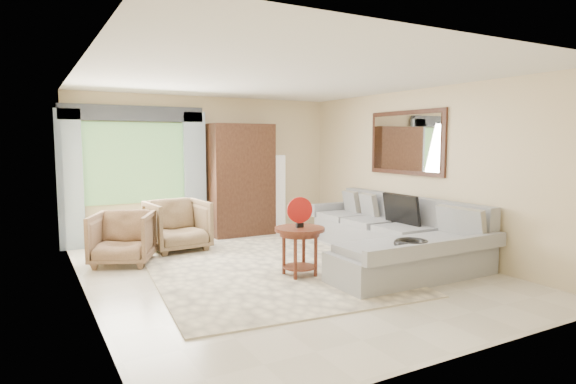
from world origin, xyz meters
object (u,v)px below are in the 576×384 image
armoire (241,180)px  potted_plant (107,231)px  coffee_table (300,251)px  armchair_left (123,238)px  armchair_right (178,225)px  floor_lamp (277,193)px  tv_screen (401,210)px  sectional_sofa (394,241)px

armoire → potted_plant: bearing=-178.9°
coffee_table → potted_plant: 3.57m
coffee_table → armchair_left: (-1.91, 1.80, 0.04)m
armchair_right → potted_plant: (-0.99, 0.71, -0.13)m
armchair_right → floor_lamp: 2.42m
armchair_left → armoire: 2.78m
tv_screen → floor_lamp: bearing=104.0°
armchair_left → potted_plant: 1.19m
tv_screen → armchair_right: size_ratio=0.81×
armchair_left → floor_lamp: floor_lamp is taller
armchair_right → floor_lamp: size_ratio=0.61×
coffee_table → armoire: 3.15m
sectional_sofa → armoire: size_ratio=1.65×
floor_lamp → sectional_sofa: bearing=-81.7°
sectional_sofa → armoire: armoire is taller
potted_plant → floor_lamp: size_ratio=0.39×
sectional_sofa → floor_lamp: size_ratio=2.31×
sectional_sofa → tv_screen: tv_screen is taller
sectional_sofa → armchair_left: 4.00m
armchair_right → sectional_sofa: bearing=-43.0°
armchair_left → armoire: armoire is taller
armchair_left → armoire: size_ratio=0.40×
sectional_sofa → floor_lamp: (-0.43, 2.96, 0.47)m
tv_screen → potted_plant: size_ratio=1.28×
tv_screen → coffee_table: tv_screen is taller
floor_lamp → armchair_left: bearing=-158.1°
floor_lamp → armchair_right: bearing=-160.1°
sectional_sofa → armchair_right: sectional_sofa is taller
armchair_left → floor_lamp: size_ratio=0.56×
armchair_right → armoire: size_ratio=0.43×
tv_screen → potted_plant: 4.81m
potted_plant → armoire: 2.56m
sectional_sofa → armoire: (-1.23, 2.90, 0.77)m
armchair_right → potted_plant: bearing=139.9°
sectional_sofa → coffee_table: sectional_sofa is taller
potted_plant → floor_lamp: 3.28m
sectional_sofa → floor_lamp: bearing=98.3°
tv_screen → coffee_table: (-1.99, -0.27, -0.38)m
sectional_sofa → armchair_left: size_ratio=4.14×
potted_plant → armoire: size_ratio=0.28×
sectional_sofa → potted_plant: (-3.68, 2.85, 0.01)m
armchair_right → armoire: armoire is taller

